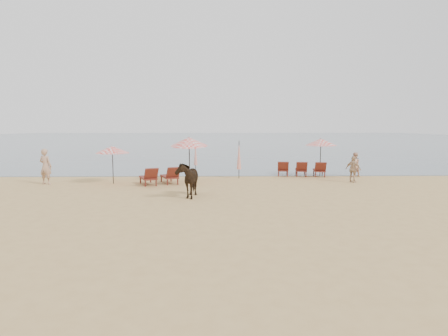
% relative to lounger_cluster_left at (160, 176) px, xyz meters
% --- Properties ---
extents(ground, '(120.00, 120.00, 0.00)m').
position_rel_lounger_cluster_left_xyz_m(ground, '(3.43, -6.82, -0.46)').
color(ground, tan).
rests_on(ground, ground).
extents(sea, '(160.00, 140.00, 0.06)m').
position_rel_lounger_cluster_left_xyz_m(sea, '(3.43, 73.18, -0.46)').
color(sea, '#51606B').
rests_on(sea, ground).
extents(lounger_cluster_left, '(2.41, 2.37, 0.67)m').
position_rel_lounger_cluster_left_xyz_m(lounger_cluster_left, '(0.00, 0.00, 0.00)').
color(lounger_cluster_left, '#5F2516').
rests_on(lounger_cluster_left, ground).
extents(lounger_cluster_right, '(3.18, 2.19, 0.64)m').
position_rel_lounger_cluster_left_xyz_m(lounger_cluster_right, '(8.40, 3.29, -0.02)').
color(lounger_cluster_right, '#5F2516').
rests_on(lounger_cluster_right, ground).
extents(umbrella_open_left_a, '(1.83, 1.83, 2.08)m').
position_rel_lounger_cluster_left_xyz_m(umbrella_open_left_a, '(-2.61, 0.40, 1.41)').
color(umbrella_open_left_a, black).
rests_on(umbrella_open_left_a, ground).
extents(umbrella_open_left_b, '(2.07, 2.11, 2.63)m').
position_rel_lounger_cluster_left_xyz_m(umbrella_open_left_b, '(1.53, 0.98, 1.82)').
color(umbrella_open_left_b, black).
rests_on(umbrella_open_left_b, ground).
extents(umbrella_open_right, '(1.95, 1.95, 2.38)m').
position_rel_lounger_cluster_left_xyz_m(umbrella_open_right, '(9.57, 3.16, 1.68)').
color(umbrella_open_right, black).
rests_on(umbrella_open_right, ground).
extents(umbrella_closed_left, '(0.25, 0.25, 2.04)m').
position_rel_lounger_cluster_left_xyz_m(umbrella_closed_left, '(1.64, 5.22, 0.79)').
color(umbrella_closed_left, black).
rests_on(umbrella_closed_left, ground).
extents(umbrella_closed_right, '(0.28, 0.28, 2.26)m').
position_rel_lounger_cluster_left_xyz_m(umbrella_closed_right, '(4.41, 2.37, 0.93)').
color(umbrella_closed_right, black).
rests_on(umbrella_closed_right, ground).
extents(cow, '(0.94, 1.94, 1.61)m').
position_rel_lounger_cluster_left_xyz_m(cow, '(1.77, -3.51, 0.34)').
color(cow, black).
rests_on(cow, ground).
extents(beachgoer_left, '(0.80, 0.63, 1.94)m').
position_rel_lounger_cluster_left_xyz_m(beachgoer_left, '(-6.20, 0.26, 0.51)').
color(beachgoer_left, tan).
rests_on(beachgoer_left, ground).
extents(beachgoer_right_a, '(0.91, 0.83, 1.51)m').
position_rel_lounger_cluster_left_xyz_m(beachgoer_right_a, '(11.67, 2.97, 0.29)').
color(beachgoer_right_a, '#E1AB8C').
rests_on(beachgoer_right_a, ground).
extents(beachgoer_right_b, '(0.88, 0.86, 1.48)m').
position_rel_lounger_cluster_left_xyz_m(beachgoer_right_b, '(10.71, 0.58, 0.27)').
color(beachgoer_right_b, tan).
rests_on(beachgoer_right_b, ground).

